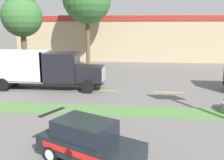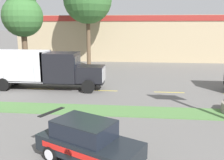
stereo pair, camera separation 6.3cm
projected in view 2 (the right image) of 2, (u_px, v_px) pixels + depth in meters
grass_verge at (84, 110)px, 15.87m from camera, size 120.00×2.00×0.06m
centre_line_3 at (40, 89)px, 21.23m from camera, size 2.40×0.14×0.01m
centre_line_4 at (103, 91)px, 20.68m from camera, size 2.40×0.14×0.01m
centre_line_5 at (169, 92)px, 20.13m from camera, size 2.40×0.14×0.01m
dump_truck_trail at (48, 71)px, 21.02m from camera, size 11.35×2.56×3.21m
rally_car at (88, 141)px, 9.73m from camera, size 4.50×3.39×1.70m
store_building_backdrop at (150, 37)px, 41.86m from camera, size 40.79×12.10×6.81m
tree_behind_left at (22, 13)px, 26.08m from camera, size 4.24×4.24×9.41m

